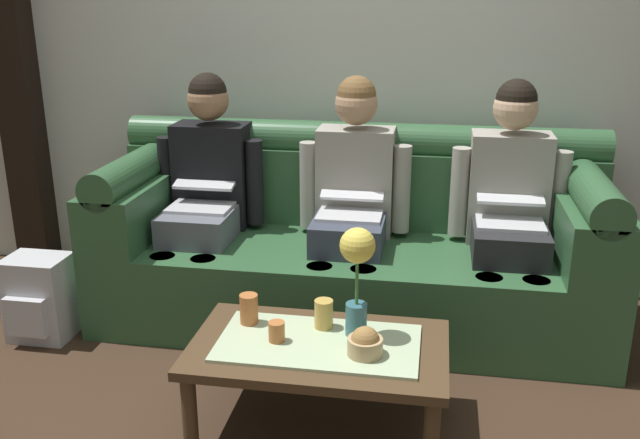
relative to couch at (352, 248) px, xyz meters
name	(u,v)px	position (x,y,z in m)	size (l,w,h in m)	color
back_wall_patterned	(367,22)	(0.00, 0.53, 1.08)	(6.00, 0.12, 2.90)	silver
timber_pillar	(11,20)	(-1.99, 0.41, 1.08)	(0.20, 0.20, 2.90)	black
couch	(352,248)	(0.00, 0.00, 0.00)	(2.48, 0.88, 0.96)	#2D5633
person_left	(206,186)	(-0.75, 0.00, 0.29)	(0.56, 0.67, 1.22)	#595B66
person_middle	(353,193)	(0.00, 0.00, 0.29)	(0.56, 0.67, 1.22)	#383D4C
person_right	(510,201)	(0.75, 0.00, 0.29)	(0.56, 0.67, 1.22)	#232326
coffee_table	(319,354)	(0.00, -0.99, -0.06)	(0.96, 0.57, 0.36)	#47331E
flower_vase	(357,266)	(0.13, -0.91, 0.28)	(0.13, 0.13, 0.43)	#336672
snack_bowl	(365,343)	(0.18, -1.06, 0.04)	(0.13, 0.13, 0.11)	tan
cup_near_left	(277,332)	(-0.15, -1.01, 0.04)	(0.06, 0.06, 0.08)	#B26633
cup_near_right	(323,314)	(0.00, -0.87, 0.05)	(0.07, 0.07, 0.11)	gold
cup_far_center	(249,309)	(-0.30, -0.89, 0.06)	(0.07, 0.07, 0.12)	#B26633
backpack_left	(39,299)	(-1.45, -0.50, -0.16)	(0.29, 0.27, 0.41)	#B7B7BC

